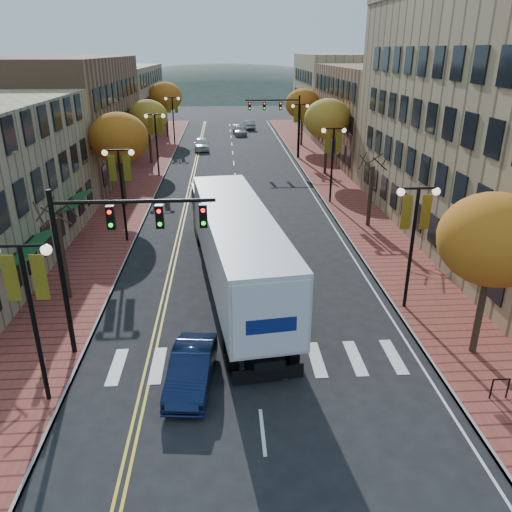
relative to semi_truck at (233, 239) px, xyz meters
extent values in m
plane|color=black|center=(0.69, -9.05, -2.67)|extent=(200.00, 200.00, 0.00)
cube|color=brown|center=(-8.31, 23.45, -2.59)|extent=(4.00, 85.00, 0.15)
cube|color=brown|center=(9.69, 23.45, -2.59)|extent=(4.00, 85.00, 0.15)
cube|color=brown|center=(-16.31, 26.95, 2.83)|extent=(12.00, 24.00, 11.00)
cube|color=#9E8966|center=(-16.31, 51.95, 2.08)|extent=(12.00, 26.00, 9.50)
cube|color=brown|center=(19.19, 32.95, 2.33)|extent=(15.00, 24.00, 10.00)
cube|color=#9E8966|center=(19.19, 54.95, 2.83)|extent=(15.00, 20.00, 11.00)
cylinder|color=#382619|center=(-8.31, -1.05, -0.42)|extent=(0.28, 0.28, 4.20)
cylinder|color=#382619|center=(-8.31, 14.95, -0.07)|extent=(0.28, 0.28, 4.90)
ellipsoid|color=#C66517|center=(-8.31, 14.95, 2.79)|extent=(4.48, 4.48, 3.81)
cylinder|color=#382619|center=(-8.31, 30.95, -0.24)|extent=(0.28, 0.28, 4.55)
ellipsoid|color=gold|center=(-8.31, 30.95, 2.40)|extent=(4.16, 4.16, 3.54)
cylinder|color=#382619|center=(-8.31, 48.95, 0.00)|extent=(0.28, 0.28, 5.04)
ellipsoid|color=#C66517|center=(-8.31, 48.95, 2.95)|extent=(4.61, 4.61, 3.92)
cylinder|color=#382619|center=(9.69, -7.05, -0.24)|extent=(0.28, 0.28, 4.55)
ellipsoid|color=#C66517|center=(9.69, -7.05, 2.40)|extent=(4.16, 4.16, 3.54)
cylinder|color=#382619|center=(9.69, 8.95, -0.42)|extent=(0.28, 0.28, 4.20)
cylinder|color=#382619|center=(9.69, 24.95, -0.07)|extent=(0.28, 0.28, 4.90)
ellipsoid|color=gold|center=(9.69, 24.95, 2.79)|extent=(4.48, 4.48, 3.81)
cylinder|color=#382619|center=(9.69, 40.95, -0.14)|extent=(0.28, 0.28, 4.76)
ellipsoid|color=#C66517|center=(9.69, 40.95, 2.64)|extent=(4.35, 4.35, 3.70)
cylinder|color=black|center=(-6.81, -9.05, 0.33)|extent=(0.16, 0.16, 6.00)
cylinder|color=black|center=(-6.81, -9.05, 3.33)|extent=(1.60, 0.10, 0.10)
sphere|color=#FFF2CC|center=(-6.01, -9.05, 3.18)|extent=(0.36, 0.36, 0.36)
cube|color=gold|center=(-7.26, -9.05, 2.23)|extent=(0.45, 0.03, 1.60)
cube|color=gold|center=(-6.36, -9.05, 2.23)|extent=(0.45, 0.03, 1.60)
cylinder|color=black|center=(-6.81, 6.95, 0.33)|extent=(0.16, 0.16, 6.00)
cylinder|color=black|center=(-6.81, 6.95, 3.33)|extent=(1.60, 0.10, 0.10)
sphere|color=#FFF2CC|center=(-7.61, 6.95, 3.18)|extent=(0.36, 0.36, 0.36)
sphere|color=#FFF2CC|center=(-6.01, 6.95, 3.18)|extent=(0.36, 0.36, 0.36)
cube|color=gold|center=(-7.26, 6.95, 2.23)|extent=(0.45, 0.03, 1.60)
cube|color=gold|center=(-6.36, 6.95, 2.23)|extent=(0.45, 0.03, 1.60)
cylinder|color=black|center=(-6.81, 24.95, 0.33)|extent=(0.16, 0.16, 6.00)
cylinder|color=black|center=(-6.81, 24.95, 3.33)|extent=(1.60, 0.10, 0.10)
sphere|color=#FFF2CC|center=(-7.61, 24.95, 3.18)|extent=(0.36, 0.36, 0.36)
sphere|color=#FFF2CC|center=(-6.01, 24.95, 3.18)|extent=(0.36, 0.36, 0.36)
cube|color=gold|center=(-7.26, 24.95, 2.23)|extent=(0.45, 0.03, 1.60)
cube|color=gold|center=(-6.36, 24.95, 2.23)|extent=(0.45, 0.03, 1.60)
cylinder|color=black|center=(-6.81, 42.95, 0.33)|extent=(0.16, 0.16, 6.00)
cylinder|color=black|center=(-6.81, 42.95, 3.33)|extent=(1.60, 0.10, 0.10)
sphere|color=#FFF2CC|center=(-7.61, 42.95, 3.18)|extent=(0.36, 0.36, 0.36)
sphere|color=#FFF2CC|center=(-6.01, 42.95, 3.18)|extent=(0.36, 0.36, 0.36)
cube|color=gold|center=(-7.26, 42.95, 2.23)|extent=(0.45, 0.03, 1.60)
cube|color=gold|center=(-6.36, 42.95, 2.23)|extent=(0.45, 0.03, 1.60)
cylinder|color=black|center=(8.19, -3.05, 0.33)|extent=(0.16, 0.16, 6.00)
cylinder|color=black|center=(8.19, -3.05, 3.33)|extent=(1.60, 0.10, 0.10)
sphere|color=#FFF2CC|center=(7.39, -3.05, 3.18)|extent=(0.36, 0.36, 0.36)
sphere|color=#FFF2CC|center=(8.99, -3.05, 3.18)|extent=(0.36, 0.36, 0.36)
cube|color=gold|center=(7.74, -3.05, 2.23)|extent=(0.45, 0.03, 1.60)
cube|color=gold|center=(8.64, -3.05, 2.23)|extent=(0.45, 0.03, 1.60)
cylinder|color=black|center=(8.19, 14.95, 0.33)|extent=(0.16, 0.16, 6.00)
cylinder|color=black|center=(8.19, 14.95, 3.33)|extent=(1.60, 0.10, 0.10)
sphere|color=#FFF2CC|center=(7.39, 14.95, 3.18)|extent=(0.36, 0.36, 0.36)
sphere|color=#FFF2CC|center=(8.99, 14.95, 3.18)|extent=(0.36, 0.36, 0.36)
cube|color=gold|center=(7.74, 14.95, 2.23)|extent=(0.45, 0.03, 1.60)
cube|color=gold|center=(8.64, 14.95, 2.23)|extent=(0.45, 0.03, 1.60)
cylinder|color=black|center=(8.19, 32.95, 0.33)|extent=(0.16, 0.16, 6.00)
cylinder|color=black|center=(8.19, 32.95, 3.33)|extent=(1.60, 0.10, 0.10)
sphere|color=#FFF2CC|center=(7.39, 32.95, 3.18)|extent=(0.36, 0.36, 0.36)
sphere|color=#FFF2CC|center=(8.99, 32.95, 3.18)|extent=(0.36, 0.36, 0.36)
cube|color=gold|center=(7.74, 32.95, 2.23)|extent=(0.45, 0.03, 1.60)
cube|color=gold|center=(8.64, 32.95, 2.23)|extent=(0.45, 0.03, 1.60)
cylinder|color=black|center=(-6.71, -6.05, 0.83)|extent=(0.20, 0.20, 7.00)
cylinder|color=black|center=(-3.71, -6.05, 3.83)|extent=(6.00, 0.14, 0.14)
cube|color=black|center=(-4.61, -6.05, 3.23)|extent=(0.30, 0.25, 0.90)
sphere|color=#FF0C0C|center=(-4.61, -6.19, 3.48)|extent=(0.16, 0.16, 0.16)
cube|color=black|center=(-2.81, -6.05, 3.23)|extent=(0.30, 0.25, 0.90)
sphere|color=#FF0C0C|center=(-2.81, -6.19, 3.48)|extent=(0.16, 0.16, 0.16)
cube|color=black|center=(-1.19, -6.05, 3.23)|extent=(0.30, 0.25, 0.90)
sphere|color=#FF0C0C|center=(-1.19, -6.19, 3.48)|extent=(0.16, 0.16, 0.16)
cylinder|color=black|center=(8.09, 32.95, 0.83)|extent=(0.20, 0.20, 7.00)
cylinder|color=black|center=(5.09, 32.95, 3.83)|extent=(6.00, 0.14, 0.14)
cube|color=black|center=(5.99, 32.95, 3.23)|extent=(0.30, 0.25, 0.90)
sphere|color=#FF0C0C|center=(5.99, 32.81, 3.48)|extent=(0.16, 0.16, 0.16)
cube|color=black|center=(4.19, 32.95, 3.23)|extent=(0.30, 0.25, 0.90)
sphere|color=#FF0C0C|center=(4.19, 32.81, 3.48)|extent=(0.16, 0.16, 0.16)
cube|color=black|center=(2.57, 32.95, 3.23)|extent=(0.30, 0.25, 0.90)
sphere|color=#FF0C0C|center=(2.57, 32.81, 3.48)|extent=(0.16, 0.16, 0.16)
cube|color=black|center=(0.19, -1.45, -1.70)|extent=(3.03, 14.86, 0.40)
cube|color=silver|center=(0.19, -1.45, 0.30)|extent=(4.84, 15.09, 3.20)
cube|color=black|center=(-0.98, 7.60, -0.78)|extent=(3.27, 3.76, 2.85)
cylinder|color=black|center=(-0.24, -7.49, -2.10)|extent=(0.54, 1.18, 1.14)
cylinder|color=black|center=(2.13, -7.18, -2.10)|extent=(0.54, 1.18, 1.14)
cylinder|color=black|center=(-0.42, -6.13, -2.10)|extent=(0.54, 1.18, 1.14)
cylinder|color=black|center=(1.96, -5.82, -2.10)|extent=(0.54, 1.18, 1.14)
cylinder|color=black|center=(-1.99, 6.09, -2.10)|extent=(0.54, 1.18, 1.14)
cylinder|color=black|center=(0.38, 6.40, -2.10)|extent=(0.54, 1.18, 1.14)
cylinder|color=black|center=(-2.31, 8.58, -2.10)|extent=(0.54, 1.18, 1.14)
cylinder|color=black|center=(0.06, 8.89, -2.10)|extent=(0.54, 1.18, 1.14)
imported|color=black|center=(-1.76, -8.37, -1.97)|extent=(1.90, 4.38, 1.40)
imported|color=black|center=(1.19, 1.40, -2.04)|extent=(2.17, 4.58, 1.26)
imported|color=white|center=(-3.16, 39.07, -1.90)|extent=(2.07, 4.58, 1.53)
imported|color=#95969C|center=(2.00, 50.52, -2.03)|extent=(2.16, 4.50, 1.27)
imported|color=#9B9DA3|center=(3.70, 56.50, -1.98)|extent=(1.86, 4.29, 1.37)
camera|label=1|loc=(-0.36, -23.96, 9.00)|focal=35.00mm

